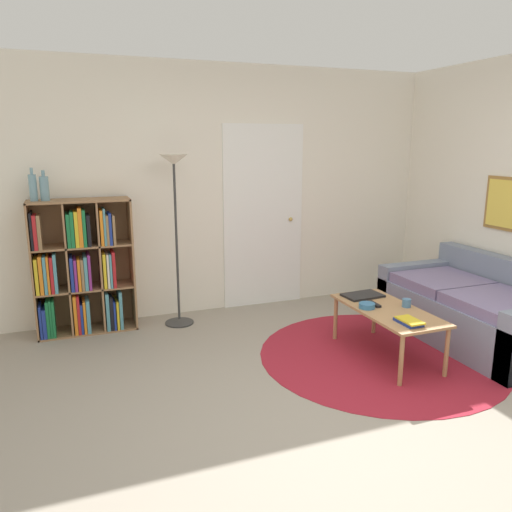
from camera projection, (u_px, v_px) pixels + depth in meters
ground_plane at (358, 430)px, 3.20m from camera, size 14.00×14.00×0.00m
wall_back at (231, 192)px, 5.35m from camera, size 7.59×0.11×2.60m
wall_right at (495, 195)px, 4.91m from camera, size 0.08×5.65×2.60m
rug at (380, 355)px, 4.32m from camera, size 2.08×2.08×0.01m
bookshelf at (81, 270)px, 4.76m from camera, size 0.92×0.34×1.29m
floor_lamp at (175, 190)px, 4.79m from camera, size 0.29×0.29×1.70m
couch at (478, 311)px, 4.64m from camera, size 0.93×1.73×0.74m
coffee_table at (387, 313)px, 4.22m from camera, size 0.50×1.07×0.43m
laptop at (363, 295)px, 4.54m from camera, size 0.36×0.25×0.02m
bowl at (367, 306)px, 4.22m from camera, size 0.14×0.14×0.04m
book_stack_on_table at (409, 321)px, 3.86m from camera, size 0.13×0.23×0.04m
cup at (407, 303)px, 4.25m from camera, size 0.07×0.07×0.07m
remote at (374, 304)px, 4.30m from camera, size 0.05×0.17×0.02m
bottle_left at (33, 187)px, 4.47m from camera, size 0.07×0.07×0.30m
bottle_middle at (44, 188)px, 4.50m from camera, size 0.08×0.08×0.27m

